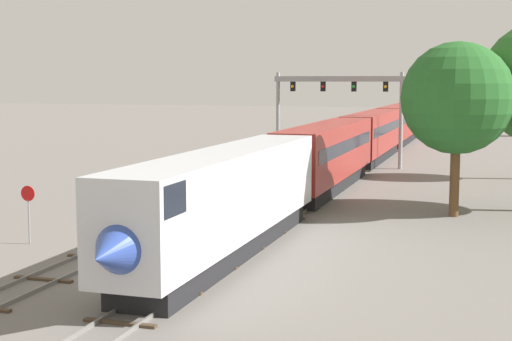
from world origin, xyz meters
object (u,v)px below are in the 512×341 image
Objects in this scene: passenger_train at (400,122)px; signal_gantry at (338,98)px; trackside_tree_mid at (457,98)px; stop_sign at (28,206)px.

passenger_train is 12.64× the size of signal_gantry.
passenger_train is 14.98× the size of trackside_tree_mid.
trackside_tree_mid is at bearing -79.86° from passenger_train.
passenger_train is at bearing 100.14° from trackside_tree_mid.
trackside_tree_mid is (11.64, -23.29, 0.58)m from signal_gantry.
passenger_train reaches higher than stop_sign.
stop_sign is at bearing -98.54° from passenger_train.
signal_gantry is 1.19× the size of trackside_tree_mid.
signal_gantry reaches higher than passenger_train.
stop_sign is (-10.00, -66.57, -0.74)m from passenger_train.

